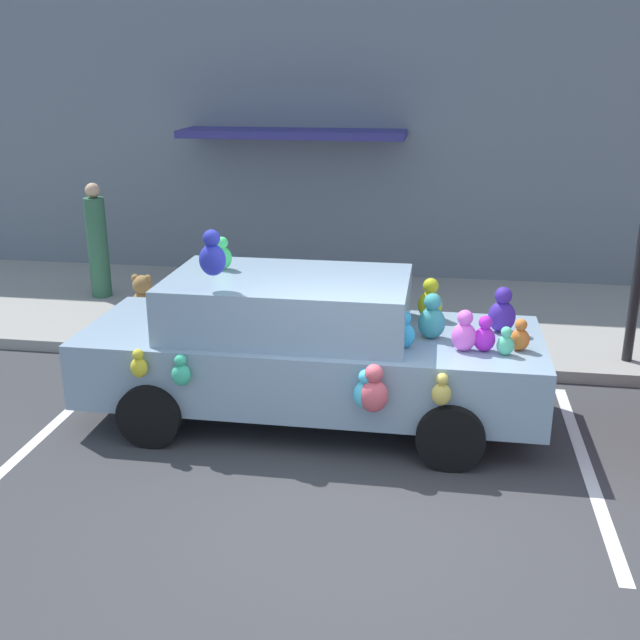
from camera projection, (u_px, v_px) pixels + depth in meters
name	position (u px, v px, depth m)	size (l,w,h in m)	color
ground_plane	(360.00, 504.00, 6.54)	(60.00, 60.00, 0.00)	#38383A
sidewalk	(397.00, 316.00, 11.20)	(24.00, 4.00, 0.15)	gray
storefront_building	(410.00, 91.00, 12.22)	(24.00, 1.25, 6.40)	slate
parking_stripe_front	(586.00, 465.00, 7.18)	(0.12, 3.60, 0.01)	silver
parking_stripe_rear	(53.00, 425.00, 7.98)	(0.12, 3.60, 0.01)	silver
plush_covered_car	(307.00, 347.00, 7.92)	(4.70, 2.04, 2.13)	#849DB1
teddy_bear_on_sidewalk	(143.00, 301.00, 10.57)	(0.37, 0.31, 0.71)	#9E723D
pedestrian_near_shopfront	(98.00, 244.00, 11.68)	(0.31, 0.31, 1.76)	#326145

